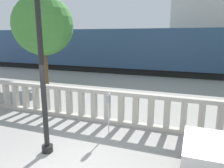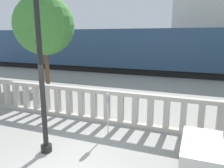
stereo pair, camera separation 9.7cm
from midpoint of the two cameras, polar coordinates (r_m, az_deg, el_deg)
The scene contains 4 objects.
balustrade at distance 8.21m, azimuth 0.83°, elevation -6.12°, with size 14.59×0.24×1.26m.
parking_meter at distance 7.17m, azimuth -0.70°, elevation -4.74°, with size 0.15×0.15×1.44m.
train_near at distance 20.34m, azimuth -0.51°, elevation 8.93°, with size 27.25×2.69×4.44m.
tree_right at distance 14.99m, azimuth -17.09°, elevation 14.45°, with size 3.83×3.83×5.83m.
Camera 2 is at (2.75, -4.03, 3.24)m, focal length 35.00 mm.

